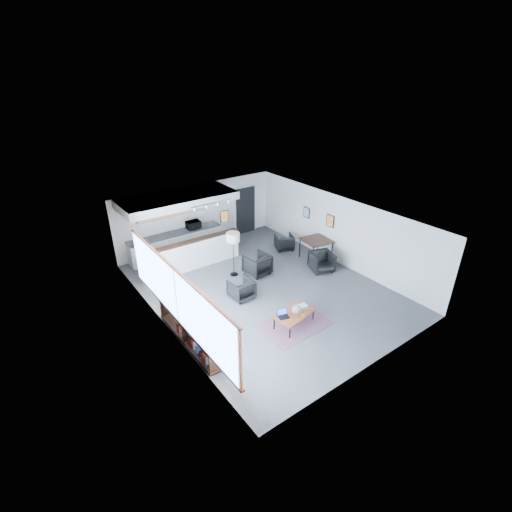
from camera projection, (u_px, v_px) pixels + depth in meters
room at (263, 255)px, 12.02m from camera, size 7.02×9.02×2.62m
window at (177, 297)px, 9.48m from camera, size 0.10×5.95×1.66m
console at (189, 333)px, 9.97m from camera, size 0.35×3.00×0.80m
kitchenette at (179, 226)px, 14.03m from camera, size 4.20×1.96×2.60m
doorway at (245, 210)px, 16.52m from camera, size 1.10×0.12×2.15m
track_light at (212, 204)px, 12.74m from camera, size 1.60×0.07×0.15m
wall_art_lower at (330, 221)px, 14.01m from camera, size 0.03×0.38×0.48m
wall_art_upper at (307, 212)px, 14.97m from camera, size 0.03×0.34×0.44m
kilim_rug at (294, 324)px, 10.84m from camera, size 2.06×1.43×0.01m
coffee_table at (294, 314)px, 10.68m from camera, size 1.33×0.89×0.40m
laptop at (283, 314)px, 10.51m from camera, size 0.36×0.32×0.22m
ceramic_pot at (297, 310)px, 10.59m from camera, size 0.28×0.28×0.28m
book_stack at (302, 307)px, 10.88m from camera, size 0.36×0.30×0.10m
coaster at (302, 315)px, 10.58m from camera, size 0.13×0.13×0.01m
armchair_left at (241, 288)px, 11.95m from camera, size 0.73×0.69×0.73m
armchair_right at (257, 264)px, 13.35m from camera, size 0.88×0.84×0.84m
floor_lamp at (233, 239)px, 12.83m from camera, size 0.51×0.51×1.64m
dining_table at (316, 241)px, 14.21m from camera, size 1.14×1.14×0.84m
dining_chair_near at (322, 262)px, 13.59m from camera, size 0.83×0.80×0.69m
dining_chair_far at (284, 243)px, 15.22m from camera, size 0.75×0.73×0.60m
microwave at (193, 224)px, 14.89m from camera, size 0.56×0.31×0.38m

